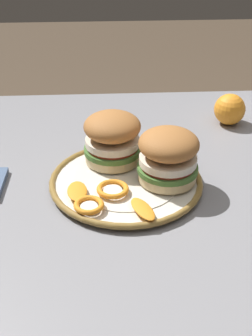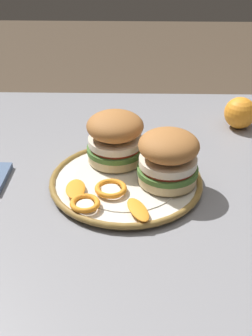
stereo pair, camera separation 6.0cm
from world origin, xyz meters
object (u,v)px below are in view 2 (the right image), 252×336
at_px(dinner_plate, 126,182).
at_px(whole_orange, 240,113).
at_px(sandwich_half_left, 115,137).
at_px(sandwich_half_right, 166,157).
at_px(dining_table, 165,226).

bearing_deg(dinner_plate, whole_orange, -135.19).
xyz_separation_m(sandwich_half_left, sandwich_half_right, (-0.10, 0.08, 0.00)).
height_order(dining_table, dinner_plate, dinner_plate).
bearing_deg(sandwich_half_right, dining_table, 119.15).
distance_m(sandwich_half_left, whole_orange, 0.34).
distance_m(dining_table, sandwich_half_right, 0.15).
bearing_deg(sandwich_half_right, sandwich_half_left, -38.37).
bearing_deg(whole_orange, dining_table, 56.07).
distance_m(sandwich_half_right, whole_orange, 0.32).
relative_size(sandwich_half_right, whole_orange, 2.12).
bearing_deg(dinner_plate, sandwich_half_left, -72.00).
bearing_deg(whole_orange, sandwich_half_left, 33.53).
xyz_separation_m(dining_table, whole_orange, (-0.18, -0.27, 0.12)).
height_order(dining_table, sandwich_half_right, sandwich_half_right).
height_order(sandwich_half_right, whole_orange, sandwich_half_right).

